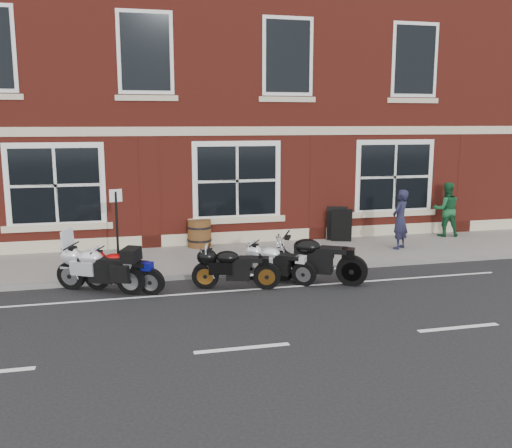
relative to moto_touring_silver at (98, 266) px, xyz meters
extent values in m
plane|color=black|center=(2.36, -0.86, -0.56)|extent=(80.00, 80.00, 0.00)
cube|color=slate|center=(2.36, 2.14, -0.50)|extent=(30.00, 3.00, 0.12)
cube|color=slate|center=(2.36, 0.56, -0.50)|extent=(30.00, 0.16, 0.12)
cube|color=maroon|center=(2.36, 9.64, 5.44)|extent=(24.00, 12.00, 12.00)
cylinder|color=black|center=(-0.58, 0.32, -0.24)|extent=(0.63, 0.43, 0.64)
cylinder|color=black|center=(0.70, -0.39, -0.24)|extent=(0.63, 0.43, 0.64)
cube|color=black|center=(0.01, -0.01, 0.10)|extent=(0.82, 0.60, 0.22)
ellipsoid|color=silver|center=(-0.12, 0.07, 0.22)|extent=(0.67, 0.59, 0.32)
cube|color=black|center=(0.37, -0.20, 0.18)|extent=(0.61, 0.50, 0.10)
cube|color=silver|center=(-0.56, 0.31, 0.59)|extent=(0.24, 0.39, 0.45)
cylinder|color=black|center=(-0.02, 0.18, -0.27)|extent=(0.56, 0.41, 0.59)
cylinder|color=black|center=(1.11, -0.51, -0.27)|extent=(0.56, 0.41, 0.59)
cube|color=black|center=(0.51, -0.14, 0.04)|extent=(0.74, 0.57, 0.20)
ellipsoid|color=#AB0707|center=(0.39, -0.07, 0.15)|extent=(0.61, 0.55, 0.29)
cube|color=black|center=(0.82, -0.33, 0.12)|extent=(0.56, 0.47, 0.09)
cylinder|color=black|center=(2.30, -0.32, -0.26)|extent=(0.61, 0.28, 0.60)
cylinder|color=black|center=(3.61, -0.68, -0.26)|extent=(0.61, 0.28, 0.60)
cube|color=black|center=(2.91, -0.49, 0.06)|extent=(0.78, 0.42, 0.21)
ellipsoid|color=black|center=(2.78, -0.45, 0.17)|extent=(0.60, 0.47, 0.30)
cube|color=black|center=(3.28, -0.59, 0.13)|extent=(0.56, 0.37, 0.09)
cylinder|color=black|center=(3.50, 0.16, -0.28)|extent=(0.52, 0.44, 0.57)
cylinder|color=black|center=(4.51, -0.64, -0.28)|extent=(0.52, 0.44, 0.57)
cube|color=black|center=(3.97, -0.21, 0.02)|extent=(0.69, 0.61, 0.20)
ellipsoid|color=silver|center=(3.86, -0.13, 0.13)|extent=(0.59, 0.56, 0.28)
cube|color=black|center=(4.25, -0.43, 0.09)|extent=(0.53, 0.48, 0.09)
cylinder|color=black|center=(4.16, -0.08, -0.21)|extent=(0.69, 0.48, 0.71)
cylinder|color=black|center=(5.56, -0.88, -0.21)|extent=(0.69, 0.48, 0.71)
cube|color=black|center=(4.81, -0.46, 0.17)|extent=(0.90, 0.67, 0.24)
ellipsoid|color=black|center=(4.67, -0.37, 0.30)|extent=(0.74, 0.66, 0.36)
cube|color=black|center=(5.20, -0.68, 0.26)|extent=(0.67, 0.55, 0.11)
imported|color=#1C1C33|center=(8.16, 1.86, 0.40)|extent=(0.73, 0.69, 1.68)
imported|color=#17512B|center=(10.43, 3.18, 0.40)|extent=(0.95, 0.82, 1.69)
cylinder|color=#431E12|center=(2.71, 3.44, -0.05)|extent=(0.67, 0.67, 0.78)
cylinder|color=black|center=(2.71, 3.44, -0.24)|extent=(0.70, 0.70, 0.06)
cylinder|color=black|center=(2.71, 3.44, 0.13)|extent=(0.70, 0.70, 0.06)
cylinder|color=black|center=(0.43, 0.69, 0.55)|extent=(0.05, 0.05, 1.99)
cube|color=silver|center=(0.43, 0.69, 1.45)|extent=(0.28, 0.09, 0.29)
camera|label=1|loc=(0.48, -12.50, 3.11)|focal=40.00mm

